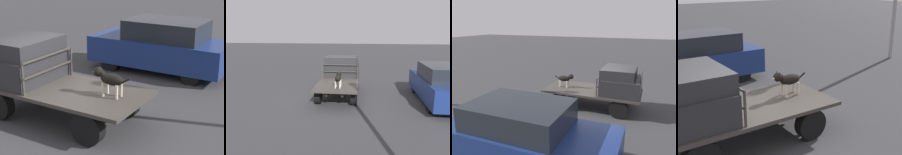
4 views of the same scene
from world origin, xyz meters
TOP-DOWN VIEW (x-y plane):
  - ground_plane at (0.00, 0.00)m, footprint 80.00×80.00m
  - flatbed_truck at (0.00, 0.00)m, footprint 3.94×1.85m
  - truck_cab at (1.15, 0.00)m, footprint 1.48×1.73m
  - truck_headboard at (0.37, 0.00)m, footprint 0.04×1.73m
  - dog at (-1.18, -0.09)m, footprint 0.92×0.25m
  - parked_sedan at (-0.46, -4.50)m, footprint 4.36×1.85m

SIDE VIEW (x-z plane):
  - ground_plane at x=0.00m, z-range 0.00..0.00m
  - flatbed_truck at x=0.00m, z-range 0.18..0.94m
  - parked_sedan at x=-0.46m, z-range 0.00..1.68m
  - dog at x=-1.18m, z-range 0.83..1.46m
  - truck_headboard at x=0.37m, z-range 0.88..1.59m
  - truck_cab at x=1.15m, z-range 0.73..1.76m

